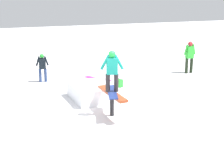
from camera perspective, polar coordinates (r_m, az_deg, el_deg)
The scene contains 8 objects.
ground_plane at distance 10.47m, azimuth -0.00°, elevation -7.49°, with size 60.00×60.00×0.00m, color white.
rail_feature at distance 10.24m, azimuth -0.00°, elevation -4.04°, with size 1.82×0.38×0.81m.
snow_kicker_ramp at distance 11.97m, azimuth -3.60°, elevation -3.18°, with size 1.80×1.50×0.58m, color white.
main_rider_on_rail at distance 10.01m, azimuth -0.00°, elevation 0.47°, with size 1.50×0.76×1.38m.
bystander_black at distance 14.54m, azimuth -12.61°, elevation 1.49°, with size 0.23×0.59×1.31m.
bystander_green at distance 16.25m, azimuth 14.01°, elevation 3.40°, with size 0.24×0.69×1.62m.
loose_snowboard_magenta at distance 14.85m, azimuth -2.64°, elevation -0.77°, with size 1.45×0.28×0.02m, color #CB2F9A.
backpack_on_snow at distance 13.53m, azimuth 1.28°, elevation -1.60°, with size 0.30×0.22×0.34m, color green.
Camera 1 is at (9.07, -3.45, 3.92)m, focal length 50.00 mm.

